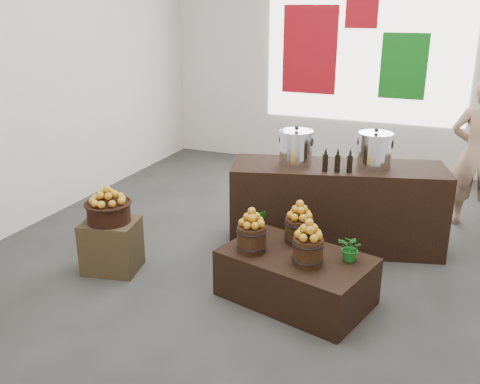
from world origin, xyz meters
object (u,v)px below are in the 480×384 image
at_px(display_table, 296,277).
at_px(counter, 336,206).
at_px(crate, 112,246).
at_px(stock_pot_center, 375,151).
at_px(stock_pot_left, 296,149).
at_px(wicker_basket, 109,212).
at_px(shopper, 478,154).

height_order(display_table, counter, counter).
xyz_separation_m(crate, stock_pot_center, (2.34, 1.56, 0.85)).
bearing_deg(stock_pot_left, wicker_basket, -138.76).
relative_size(display_table, counter, 0.57).
bearing_deg(counter, stock_pot_center, 0.00).
height_order(crate, wicker_basket, wicker_basket).
xyz_separation_m(counter, stock_pot_center, (0.35, 0.10, 0.65)).
relative_size(stock_pot_left, stock_pot_center, 1.00).
height_order(stock_pot_left, shopper, shopper).
xyz_separation_m(wicker_basket, stock_pot_left, (1.53, 1.34, 0.49)).
bearing_deg(display_table, shopper, 75.12).
xyz_separation_m(wicker_basket, counter, (1.98, 1.46, -0.16)).
relative_size(stock_pot_left, shopper, 0.20).
height_order(crate, shopper, shopper).
relative_size(display_table, stock_pot_center, 3.70).
xyz_separation_m(stock_pot_left, shopper, (1.87, 1.35, -0.21)).
height_order(wicker_basket, counter, counter).
distance_m(stock_pot_left, stock_pot_center, 0.84).
distance_m(counter, shopper, 1.93).
xyz_separation_m(crate, wicker_basket, (0.00, 0.00, 0.37)).
relative_size(wicker_basket, counter, 0.19).
xyz_separation_m(display_table, stock_pot_center, (0.42, 1.41, 0.89)).
bearing_deg(crate, display_table, 4.39).
bearing_deg(stock_pot_center, display_table, -106.61).
distance_m(display_table, counter, 1.34).
relative_size(wicker_basket, stock_pot_center, 1.21).
height_order(wicker_basket, stock_pot_left, stock_pot_left).
bearing_deg(display_table, crate, -160.26).
height_order(stock_pot_left, stock_pot_center, same).
bearing_deg(shopper, display_table, 60.11).
height_order(display_table, stock_pot_center, stock_pot_center).
distance_m(display_table, stock_pot_left, 1.54).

